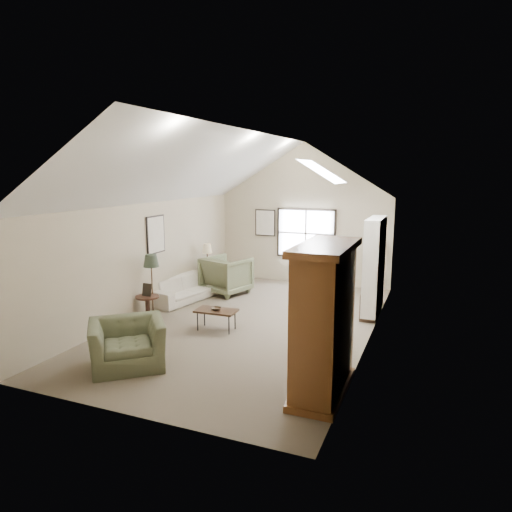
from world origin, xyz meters
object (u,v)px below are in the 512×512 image
at_px(armchair_far, 227,275).
at_px(side_table, 148,307).
at_px(armoire, 324,320).
at_px(armchair_near, 127,344).
at_px(coffee_table, 216,320).
at_px(sofa, 185,288).
at_px(side_chair, 328,272).

distance_m(armchair_far, side_table, 2.66).
bearing_deg(armoire, armchair_far, 129.65).
bearing_deg(side_table, armchair_near, -62.31).
height_order(coffee_table, side_table, side_table).
height_order(armoire, armchair_near, armoire).
height_order(sofa, armchair_far, armchair_far).
relative_size(sofa, armchair_near, 1.73).
relative_size(sofa, side_chair, 1.90).
height_order(armoire, sofa, armoire).
bearing_deg(coffee_table, sofa, 135.73).
xyz_separation_m(armchair_far, side_chair, (2.45, 1.16, 0.05)).
bearing_deg(armoire, armchair_near, -174.45).
distance_m(armoire, side_table, 4.84).
bearing_deg(armoire, side_chair, 102.43).
relative_size(sofa, side_table, 3.99).
relative_size(sofa, coffee_table, 2.47).
height_order(armoire, armchair_far, armoire).
bearing_deg(side_chair, armchair_near, -125.12).
bearing_deg(armchair_near, sofa, 66.75).
distance_m(armoire, coffee_table, 3.33).
relative_size(armchair_far, side_chair, 1.01).
bearing_deg(armchair_far, side_table, 91.49).
bearing_deg(armchair_far, armoire, 146.25).
height_order(armchair_far, side_chair, side_chair).
bearing_deg(side_table, coffee_table, -2.83).
relative_size(coffee_table, side_chair, 0.77).
height_order(sofa, side_chair, side_chair).
bearing_deg(armoire, coffee_table, 145.74).
xyz_separation_m(armoire, armchair_far, (-3.69, 4.45, -0.61)).
xyz_separation_m(armoire, side_chair, (-1.24, 5.61, -0.56)).
bearing_deg(sofa, armchair_near, -152.28).
relative_size(armoire, coffee_table, 2.65).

